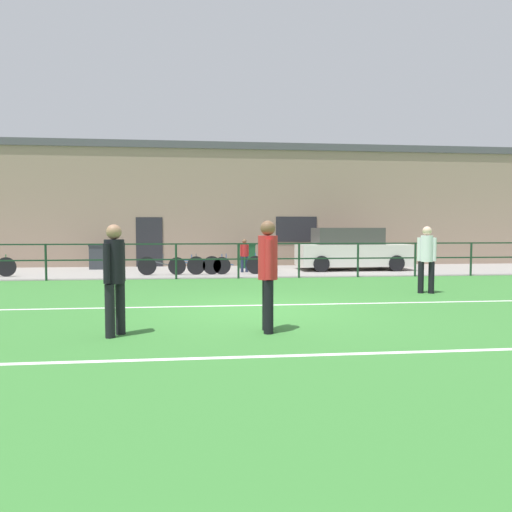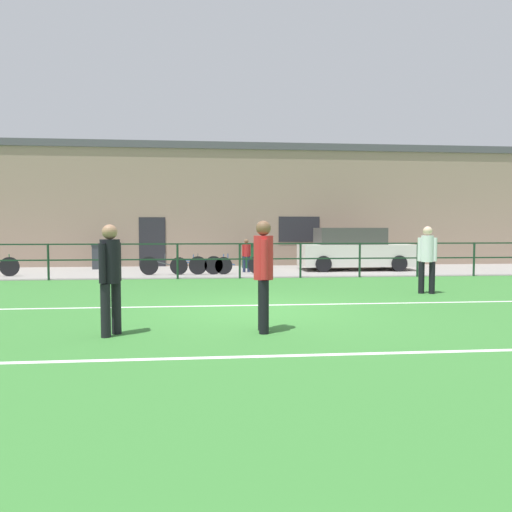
# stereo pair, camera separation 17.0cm
# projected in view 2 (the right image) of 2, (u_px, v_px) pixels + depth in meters

# --- Properties ---
(ground) EXTENTS (60.00, 44.00, 0.04)m
(ground) POSITION_uv_depth(u_px,v_px,m) (258.00, 311.00, 9.25)
(ground) COLOR #387A33
(field_line_touchline) EXTENTS (36.00, 0.11, 0.00)m
(field_line_touchline) POSITION_uv_depth(u_px,v_px,m) (255.00, 305.00, 9.84)
(field_line_touchline) COLOR white
(field_line_touchline) RESTS_ON ground
(field_line_hash) EXTENTS (36.00, 0.11, 0.00)m
(field_line_hash) POSITION_uv_depth(u_px,v_px,m) (284.00, 356.00, 5.92)
(field_line_hash) COLOR white
(field_line_hash) RESTS_ON ground
(pavement_strip) EXTENTS (48.00, 5.00, 0.02)m
(pavement_strip) POSITION_uv_depth(u_px,v_px,m) (236.00, 271.00, 17.70)
(pavement_strip) COLOR gray
(pavement_strip) RESTS_ON ground
(perimeter_fence) EXTENTS (36.07, 0.07, 1.15)m
(perimeter_fence) POSITION_uv_depth(u_px,v_px,m) (240.00, 255.00, 15.17)
(perimeter_fence) COLOR #193823
(perimeter_fence) RESTS_ON ground
(clubhouse_facade) EXTENTS (28.00, 2.56, 5.31)m
(clubhouse_facade) POSITION_uv_depth(u_px,v_px,m) (232.00, 206.00, 21.22)
(clubhouse_facade) COLOR gray
(clubhouse_facade) RESTS_ON ground
(player_goalkeeper) EXTENTS (0.29, 0.42, 1.67)m
(player_goalkeeper) POSITION_uv_depth(u_px,v_px,m) (110.00, 273.00, 7.00)
(player_goalkeeper) COLOR black
(player_goalkeeper) RESTS_ON ground
(player_striker) EXTENTS (0.30, 0.48, 1.74)m
(player_striker) POSITION_uv_depth(u_px,v_px,m) (263.00, 269.00, 7.25)
(player_striker) COLOR black
(player_striker) RESTS_ON ground
(player_winger) EXTENTS (0.44, 0.29, 1.67)m
(player_winger) POSITION_uv_depth(u_px,v_px,m) (427.00, 256.00, 11.58)
(player_winger) COLOR black
(player_winger) RESTS_ON ground
(spectator_child) EXTENTS (0.32, 0.21, 1.22)m
(spectator_child) POSITION_uv_depth(u_px,v_px,m) (246.00, 253.00, 17.17)
(spectator_child) COLOR #232D4C
(spectator_child) RESTS_ON pavement_strip
(parked_car_red) EXTENTS (4.24, 1.84, 1.63)m
(parked_car_red) POSITION_uv_depth(u_px,v_px,m) (353.00, 250.00, 18.16)
(parked_car_red) COLOR silver
(parked_car_red) RESTS_ON pavement_strip
(bicycle_parked_1) EXTENTS (2.31, 0.04, 0.74)m
(bicycle_parked_1) POSITION_uv_depth(u_px,v_px,m) (173.00, 265.00, 16.17)
(bicycle_parked_1) COLOR black
(bicycle_parked_1) RESTS_ON pavement_strip
(bicycle_parked_2) EXTENTS (2.16, 0.04, 0.71)m
(bicycle_parked_2) POSITION_uv_depth(u_px,v_px,m) (201.00, 265.00, 16.27)
(bicycle_parked_2) COLOR black
(bicycle_parked_2) RESTS_ON pavement_strip
(bicycle_parked_3) EXTENTS (2.17, 0.04, 0.74)m
(bicycle_parked_3) POSITION_uv_depth(u_px,v_px,m) (235.00, 265.00, 16.38)
(bicycle_parked_3) COLOR black
(bicycle_parked_3) RESTS_ON pavement_strip
(trash_bin_0) EXTENTS (0.65, 0.55, 1.01)m
(trash_bin_0) POSITION_uv_depth(u_px,v_px,m) (250.00, 255.00, 19.06)
(trash_bin_0) COLOR #194C28
(trash_bin_0) RESTS_ON pavement_strip
(trash_bin_1) EXTENTS (0.68, 0.58, 0.98)m
(trash_bin_1) POSITION_uv_depth(u_px,v_px,m) (102.00, 256.00, 18.59)
(trash_bin_1) COLOR #33383D
(trash_bin_1) RESTS_ON pavement_strip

